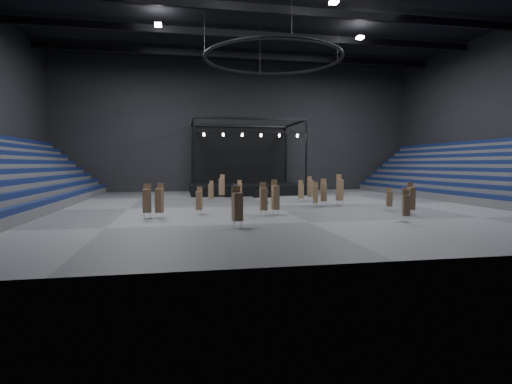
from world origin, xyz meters
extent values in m
plane|color=#505053|center=(0.00, 0.00, 0.00)|extent=(50.00, 50.00, 0.00)
cube|color=black|center=(0.00, 0.00, 18.00)|extent=(50.00, 42.00, 0.20)
cube|color=black|center=(0.00, 21.00, 9.00)|extent=(50.00, 0.20, 18.00)
cube|color=black|center=(0.00, -21.00, 9.00)|extent=(50.00, 0.20, 18.00)
cube|color=#49494C|center=(-21.40, 0.00, 0.38)|extent=(7.20, 40.00, 0.75)
cube|color=#0C1536|center=(-18.12, 0.00, 0.95)|extent=(0.59, 40.00, 0.40)
cube|color=#49494C|center=(-21.85, 0.00, 0.75)|extent=(6.30, 40.00, 1.50)
cube|color=#0C1536|center=(-19.02, 0.00, 1.70)|extent=(0.59, 40.00, 0.40)
cube|color=#49494C|center=(-22.30, 0.00, 1.12)|extent=(5.40, 40.00, 2.25)
cube|color=#0C1536|center=(-19.91, 0.00, 2.45)|extent=(0.59, 40.00, 0.40)
cube|color=#0C1536|center=(-20.82, 0.00, 3.20)|extent=(0.59, 40.00, 0.40)
cube|color=#0C1536|center=(-21.71, 0.00, 3.95)|extent=(0.59, 40.00, 0.40)
cube|color=#49494C|center=(21.40, 0.00, 0.38)|extent=(7.20, 40.00, 0.75)
cube|color=#0C1536|center=(18.12, 0.00, 0.95)|extent=(0.59, 40.00, 0.40)
cube|color=#49494C|center=(21.85, 0.00, 0.75)|extent=(6.30, 40.00, 1.50)
cube|color=#0C1536|center=(19.02, 0.00, 1.70)|extent=(0.59, 40.00, 0.40)
cube|color=#49494C|center=(22.30, 0.00, 1.12)|extent=(5.40, 40.00, 2.25)
cube|color=#0C1536|center=(19.91, 0.00, 2.45)|extent=(0.59, 40.00, 0.40)
cube|color=#49494C|center=(22.75, 0.00, 1.50)|extent=(4.50, 40.00, 3.00)
cube|color=#0C1536|center=(20.82, 0.00, 3.20)|extent=(0.59, 40.00, 0.40)
cube|color=#49494C|center=(23.20, 0.00, 1.88)|extent=(3.60, 40.00, 3.75)
cube|color=#0C1536|center=(21.71, 0.00, 3.95)|extent=(0.59, 40.00, 0.40)
cube|color=#49494C|center=(23.65, 0.00, 2.25)|extent=(2.70, 40.00, 4.50)
cube|color=#0C1536|center=(22.61, 0.00, 4.70)|extent=(0.59, 40.00, 0.40)
cube|color=#49494C|center=(24.10, 0.00, 2.62)|extent=(1.80, 40.00, 5.25)
cube|color=#0C1536|center=(23.52, 0.00, 5.45)|extent=(0.59, 40.00, 0.40)
cube|color=#49494C|center=(24.55, 0.00, 3.00)|extent=(0.90, 40.00, 6.00)
cube|color=#0C1536|center=(24.41, 0.00, 6.20)|extent=(0.59, 40.00, 0.40)
cube|color=black|center=(0.00, 15.50, 0.60)|extent=(14.00, 10.00, 1.20)
cube|color=black|center=(0.00, 20.30, 5.20)|extent=(13.30, 0.30, 8.00)
cylinder|color=black|center=(-6.60, 10.90, 5.10)|extent=(0.24, 0.24, 7.80)
cylinder|color=black|center=(-6.60, 20.10, 5.10)|extent=(0.24, 0.24, 7.80)
cylinder|color=black|center=(6.60, 10.90, 5.10)|extent=(0.24, 0.24, 7.80)
cylinder|color=black|center=(6.60, 20.10, 5.10)|extent=(0.24, 0.24, 7.80)
cube|color=black|center=(0.00, 10.90, 9.00)|extent=(13.40, 0.25, 0.25)
cube|color=black|center=(0.00, 20.10, 9.00)|extent=(13.40, 0.25, 0.25)
cube|color=black|center=(0.00, 10.90, 7.50)|extent=(13.40, 0.20, 0.20)
cylinder|color=white|center=(-5.50, 10.90, 7.10)|extent=(0.24, 0.24, 0.35)
cylinder|color=white|center=(-3.30, 10.90, 7.10)|extent=(0.24, 0.24, 0.35)
cylinder|color=white|center=(-1.10, 10.90, 7.10)|extent=(0.24, 0.24, 0.35)
cylinder|color=white|center=(1.10, 10.90, 7.10)|extent=(0.24, 0.24, 0.35)
cylinder|color=white|center=(3.30, 10.90, 7.10)|extent=(0.24, 0.24, 0.35)
cylinder|color=white|center=(5.50, 10.90, 7.10)|extent=(0.24, 0.24, 0.35)
torus|color=black|center=(0.00, 0.00, 13.00)|extent=(12.30, 12.30, 0.30)
cylinder|color=black|center=(6.00, 0.00, 15.50)|extent=(0.04, 0.04, 5.00)
cylinder|color=black|center=(0.00, 6.00, 15.50)|extent=(0.04, 0.04, 5.00)
cylinder|color=black|center=(-6.00, 0.00, 15.50)|extent=(0.04, 0.04, 5.00)
cylinder|color=black|center=(0.00, -6.00, 15.50)|extent=(0.04, 0.04, 5.00)
cube|color=black|center=(0.00, 0.00, 17.20)|extent=(49.00, 0.35, 0.70)
cube|color=black|center=(0.00, 7.00, 17.20)|extent=(49.00, 0.35, 0.70)
cube|color=black|center=(0.00, 15.00, 17.20)|extent=(49.00, 0.35, 0.70)
cube|color=white|center=(-10.00, 4.00, 16.60)|extent=(0.60, 0.60, 0.25)
cube|color=white|center=(10.00, 4.00, 16.60)|extent=(0.60, 0.60, 0.25)
cube|color=white|center=(4.00, -4.00, 16.60)|extent=(0.60, 0.60, 0.25)
cube|color=black|center=(-2.58, 10.21, 0.42)|extent=(1.39, 1.06, 0.83)
cube|color=black|center=(0.49, 9.06, 0.42)|extent=(1.40, 0.97, 0.85)
cube|color=black|center=(2.14, 8.83, 0.43)|extent=(1.38, 0.84, 0.86)
cylinder|color=silver|center=(8.47, -8.28, 0.19)|extent=(0.03, 0.03, 0.38)
cylinder|color=silver|center=(8.47, -7.92, 0.19)|extent=(0.03, 0.03, 0.38)
cylinder|color=silver|center=(8.83, -8.28, 0.19)|extent=(0.03, 0.03, 0.38)
cylinder|color=silver|center=(8.83, -7.92, 0.19)|extent=(0.03, 0.03, 0.38)
cube|color=#86684A|center=(8.65, -8.10, 1.20)|extent=(0.47, 0.47, 1.64)
cube|color=#86684A|center=(8.65, -7.91, 1.97)|extent=(0.44, 0.07, 0.90)
cylinder|color=silver|center=(5.94, -0.81, 0.21)|extent=(0.03, 0.03, 0.42)
cylinder|color=silver|center=(5.94, -0.41, 0.21)|extent=(0.03, 0.03, 0.42)
cylinder|color=silver|center=(6.34, -0.81, 0.21)|extent=(0.03, 0.03, 0.42)
cylinder|color=silver|center=(6.34, -0.41, 0.21)|extent=(0.03, 0.03, 0.42)
cube|color=#86684A|center=(6.14, -0.61, 1.38)|extent=(0.53, 0.53, 1.92)
cube|color=#86684A|center=(6.13, -0.40, 2.29)|extent=(0.49, 0.08, 1.05)
cylinder|color=silver|center=(-2.46, -7.02, 0.21)|extent=(0.03, 0.03, 0.41)
cylinder|color=silver|center=(-2.46, -6.62, 0.21)|extent=(0.03, 0.03, 0.41)
cylinder|color=silver|center=(-2.06, -7.02, 0.21)|extent=(0.03, 0.03, 0.41)
cylinder|color=silver|center=(-2.06, -6.62, 0.21)|extent=(0.03, 0.03, 0.41)
cube|color=#86684A|center=(-2.26, -6.82, 1.23)|extent=(0.51, 0.51, 1.63)
cube|color=#86684A|center=(-2.27, -6.61, 1.99)|extent=(0.48, 0.08, 0.90)
cylinder|color=silver|center=(-4.00, 7.79, 0.22)|extent=(0.03, 0.03, 0.43)
cylinder|color=silver|center=(-4.00, 8.21, 0.22)|extent=(0.03, 0.03, 0.43)
cylinder|color=silver|center=(-3.59, 7.79, 0.22)|extent=(0.03, 0.03, 0.43)
cylinder|color=silver|center=(-3.59, 8.21, 0.22)|extent=(0.03, 0.03, 0.43)
cube|color=#86684A|center=(-3.79, 8.00, 1.32)|extent=(0.69, 0.69, 1.77)
cube|color=#86684A|center=(-3.70, 8.20, 2.15)|extent=(0.48, 0.27, 0.97)
cylinder|color=silver|center=(9.12, -6.42, 0.17)|extent=(0.03, 0.03, 0.34)
cylinder|color=silver|center=(9.12, -6.10, 0.17)|extent=(0.03, 0.03, 0.34)
cylinder|color=silver|center=(9.45, -6.42, 0.17)|extent=(0.03, 0.03, 0.34)
cylinder|color=silver|center=(9.45, -6.10, 0.17)|extent=(0.03, 0.03, 0.34)
cube|color=#86684A|center=(9.28, -6.26, 0.97)|extent=(0.51, 0.51, 1.25)
cube|color=#86684A|center=(9.33, -6.09, 1.55)|extent=(0.39, 0.16, 0.69)
cylinder|color=silver|center=(-9.78, -6.83, 0.20)|extent=(0.03, 0.03, 0.40)
cylinder|color=silver|center=(-9.78, -6.45, 0.20)|extent=(0.03, 0.03, 0.40)
cylinder|color=silver|center=(-9.40, -6.83, 0.20)|extent=(0.03, 0.03, 0.40)
cylinder|color=silver|center=(-9.40, -6.45, 0.20)|extent=(0.03, 0.03, 0.40)
cube|color=#86684A|center=(-9.59, -6.64, 1.22)|extent=(0.61, 0.61, 1.64)
cube|color=#86684A|center=(-9.53, -6.46, 1.99)|extent=(0.45, 0.21, 0.90)
cylinder|color=silver|center=(-5.11, -12.21, 0.22)|extent=(0.03, 0.03, 0.44)
cylinder|color=silver|center=(-5.11, -11.79, 0.22)|extent=(0.03, 0.03, 0.44)
cylinder|color=silver|center=(-4.68, -12.21, 0.22)|extent=(0.03, 0.03, 0.44)
cylinder|color=silver|center=(-4.68, -11.79, 0.22)|extent=(0.03, 0.03, 0.44)
cube|color=#86684A|center=(-4.89, -12.00, 1.26)|extent=(0.63, 0.63, 1.63)
cube|color=#86684A|center=(-4.94, -11.78, 2.03)|extent=(0.51, 0.17, 0.90)
cylinder|color=silver|center=(-6.97, -5.38, 0.18)|extent=(0.03, 0.03, 0.35)
cylinder|color=silver|center=(-6.97, -5.05, 0.18)|extent=(0.03, 0.03, 0.35)
cylinder|color=silver|center=(-6.64, -5.38, 0.18)|extent=(0.03, 0.03, 0.35)
cylinder|color=silver|center=(-6.64, -5.05, 0.18)|extent=(0.03, 0.03, 0.35)
cube|color=#86684A|center=(-6.80, -5.22, 1.05)|extent=(0.52, 0.52, 1.40)
cube|color=#86684A|center=(-6.75, -5.05, 1.70)|extent=(0.40, 0.16, 0.77)
cylinder|color=silver|center=(8.20, -5.62, 0.17)|extent=(0.03, 0.03, 0.35)
cylinder|color=silver|center=(8.20, -5.28, 0.17)|extent=(0.03, 0.03, 0.35)
cylinder|color=silver|center=(8.54, -5.62, 0.17)|extent=(0.03, 0.03, 0.35)
cylinder|color=silver|center=(8.54, -5.28, 0.17)|extent=(0.03, 0.03, 0.35)
cube|color=#86684A|center=(8.37, -5.45, 0.97)|extent=(0.51, 0.51, 1.23)
cube|color=#86684A|center=(8.41, -5.28, 1.53)|extent=(0.40, 0.15, 0.68)
cylinder|color=silver|center=(3.27, 2.42, 0.19)|extent=(0.03, 0.03, 0.39)
cylinder|color=silver|center=(3.27, 2.79, 0.19)|extent=(0.03, 0.03, 0.39)
cylinder|color=silver|center=(3.63, 2.42, 0.19)|extent=(0.03, 0.03, 0.39)
cylinder|color=silver|center=(3.63, 2.79, 0.19)|extent=(0.03, 0.03, 0.39)
cube|color=#86684A|center=(3.45, 2.60, 1.11)|extent=(0.48, 0.48, 1.45)
cube|color=#86684A|center=(3.46, 2.80, 1.78)|extent=(0.45, 0.08, 0.80)
cylinder|color=silver|center=(-10.62, -6.95, 0.21)|extent=(0.03, 0.03, 0.43)
cylinder|color=silver|center=(-10.62, -6.54, 0.21)|extent=(0.03, 0.03, 0.43)
cylinder|color=silver|center=(-10.22, -6.95, 0.21)|extent=(0.03, 0.03, 0.43)
cylinder|color=silver|center=(-10.22, -6.54, 0.21)|extent=(0.03, 0.03, 0.43)
cube|color=#86684A|center=(-10.42, -6.75, 1.22)|extent=(0.56, 0.56, 1.59)
cube|color=#86684A|center=(-10.40, -6.53, 1.97)|extent=(0.50, 0.11, 0.87)
cylinder|color=silver|center=(4.22, -1.27, 0.21)|extent=(0.03, 0.03, 0.43)
cylinder|color=silver|center=(4.22, -0.86, 0.21)|extent=(0.03, 0.03, 0.43)
cylinder|color=silver|center=(4.62, -1.27, 0.21)|extent=(0.03, 0.03, 0.43)
cylinder|color=silver|center=(4.62, -0.86, 0.21)|extent=(0.03, 0.03, 0.43)
cube|color=#86684A|center=(4.42, -1.07, 1.24)|extent=(0.62, 0.62, 1.62)
cube|color=#86684A|center=(4.48, -0.86, 2.00)|extent=(0.49, 0.19, 0.89)
cylinder|color=silver|center=(-1.44, -6.49, 0.19)|extent=(0.03, 0.03, 0.39)
cylinder|color=silver|center=(-1.44, -6.13, 0.19)|extent=(0.03, 0.03, 0.39)
cylinder|color=silver|center=(-1.07, -6.49, 0.19)|extent=(0.03, 0.03, 0.39)
cylinder|color=silver|center=(-1.07, -6.13, 0.19)|extent=(0.03, 0.03, 0.39)
cube|color=#86684A|center=(-1.26, -6.31, 1.28)|extent=(0.56, 0.56, 1.78)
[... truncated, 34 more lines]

